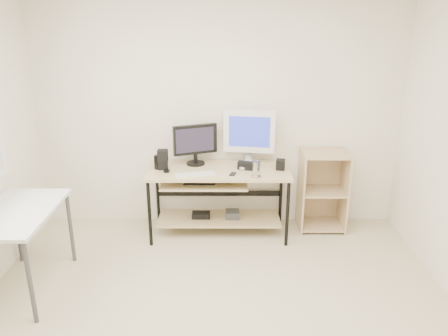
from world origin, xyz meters
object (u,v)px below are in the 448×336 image
object	(u,v)px
shelf_unit	(322,189)
black_monitor	(195,142)
white_imac	(249,133)
audio_controller	(158,162)
desk	(216,187)
side_table	(17,219)

from	to	relation	value
shelf_unit	black_monitor	size ratio (longest dim) A/B	1.92
white_imac	audio_controller	world-z (taller)	white_imac
white_imac	audio_controller	size ratio (longest dim) A/B	3.82
shelf_unit	audio_controller	size ratio (longest dim) A/B	5.78
black_monitor	white_imac	size ratio (longest dim) A/B	0.79
black_monitor	white_imac	world-z (taller)	white_imac
shelf_unit	white_imac	distance (m)	1.04
black_monitor	white_imac	bearing A→B (deg)	-16.78
black_monitor	audio_controller	bearing A→B (deg)	-177.13
shelf_unit	black_monitor	bearing A→B (deg)	-179.86
desk	white_imac	xyz separation A→B (m)	(0.35, 0.20, 0.56)
shelf_unit	black_monitor	world-z (taller)	black_monitor
shelf_unit	side_table	bearing A→B (deg)	-156.67
desk	side_table	bearing A→B (deg)	-147.35
shelf_unit	audio_controller	bearing A→B (deg)	-174.52
black_monitor	audio_controller	size ratio (longest dim) A/B	3.01
white_imac	desk	bearing A→B (deg)	-141.91
desk	white_imac	distance (m)	0.69
side_table	audio_controller	world-z (taller)	audio_controller
audio_controller	white_imac	bearing A→B (deg)	31.62
shelf_unit	desk	bearing A→B (deg)	-172.23
side_table	white_imac	xyz separation A→B (m)	(2.01, 1.26, 0.42)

